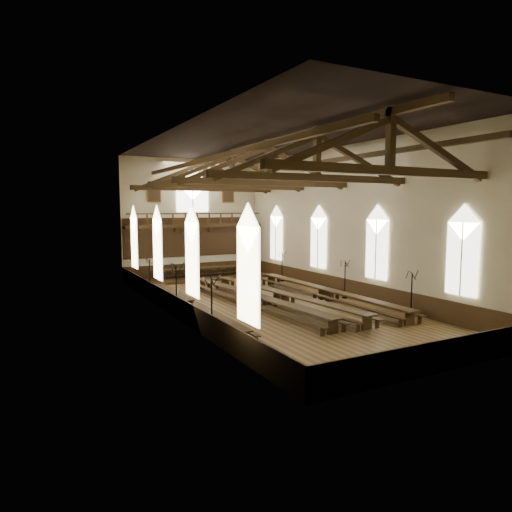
{
  "coord_description": "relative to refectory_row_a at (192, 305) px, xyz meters",
  "views": [
    {
      "loc": [
        -13.48,
        -23.89,
        5.89
      ],
      "look_at": [
        0.01,
        1.5,
        2.87
      ],
      "focal_mm": 32.0,
      "sensor_mm": 36.0,
      "label": 1
    }
  ],
  "objects": [
    {
      "name": "ground",
      "position": [
        4.87,
        0.1,
        -0.51
      ],
      "size": [
        26.0,
        26.0,
        0.0
      ],
      "primitive_type": "plane",
      "color": "brown",
      "rests_on": "ground"
    },
    {
      "name": "room_walls",
      "position": [
        4.87,
        0.1,
        5.95
      ],
      "size": [
        26.0,
        26.0,
        26.0
      ],
      "color": "beige",
      "rests_on": "ground"
    },
    {
      "name": "wainscot_band",
      "position": [
        4.87,
        0.1,
        0.09
      ],
      "size": [
        12.0,
        26.0,
        1.2
      ],
      "color": "#382511",
      "rests_on": "ground"
    },
    {
      "name": "side_windows",
      "position": [
        4.87,
        0.1,
        3.24
      ],
      "size": [
        11.85,
        19.8,
        4.5
      ],
      "color": "white",
      "rests_on": "room_walls"
    },
    {
      "name": "end_window",
      "position": [
        4.87,
        13.0,
        6.72
      ],
      "size": [
        2.8,
        0.12,
        3.8
      ],
      "color": "white",
      "rests_on": "room_walls"
    },
    {
      "name": "minstrels_gallery",
      "position": [
        4.87,
        12.76,
        3.4
      ],
      "size": [
        11.8,
        1.24,
        3.7
      ],
      "color": "#392612",
      "rests_on": "room_walls"
    },
    {
      "name": "portraits",
      "position": [
        4.87,
        13.0,
        6.59
      ],
      "size": [
        7.75,
        0.09,
        1.45
      ],
      "color": "brown",
      "rests_on": "room_walls"
    },
    {
      "name": "roof_trusses",
      "position": [
        4.87,
        0.1,
        7.71
      ],
      "size": [
        11.7,
        25.7,
        2.8
      ],
      "color": "#392612",
      "rests_on": "room_walls"
    },
    {
      "name": "refectory_row_a",
      "position": [
        0.0,
        0.0,
        0.0
      ],
      "size": [
        1.49,
        13.89,
        0.69
      ],
      "color": "#392612",
      "rests_on": "ground"
    },
    {
      "name": "refectory_row_b",
      "position": [
        3.82,
        0.07,
        0.08
      ],
      "size": [
        2.21,
        14.96,
        0.8
      ],
      "color": "#392612",
      "rests_on": "ground"
    },
    {
      "name": "refectory_row_c",
      "position": [
        5.68,
        -0.15,
        0.07
      ],
      "size": [
        2.25,
        14.93,
        0.8
      ],
      "color": "#392612",
      "rests_on": "ground"
    },
    {
      "name": "refectory_row_d",
      "position": [
        8.86,
        -0.48,
        0.07
      ],
      "size": [
        1.61,
        14.79,
        0.79
      ],
      "color": "#392612",
      "rests_on": "ground"
    },
    {
      "name": "dais",
      "position": [
        5.17,
        11.5,
        -0.41
      ],
      "size": [
        11.4,
        3.0,
        0.2
      ],
      "primitive_type": "cube",
      "color": "#382511",
      "rests_on": "ground"
    },
    {
      "name": "high_table",
      "position": [
        5.17,
        11.5,
        0.37
      ],
      "size": [
        8.58,
        1.35,
        0.8
      ],
      "color": "#392612",
      "rests_on": "dais"
    },
    {
      "name": "high_chairs",
      "position": [
        5.17,
        12.32,
        0.2
      ],
      "size": [
        6.73,
        0.43,
        0.93
      ],
      "color": "#392612",
      "rests_on": "dais"
    },
    {
      "name": "candelabrum_left_near",
      "position": [
        -0.68,
        -4.49,
        0.36
      ],
      "size": [
        0.84,
        0.85,
        2.84
      ],
      "color": "black",
      "rests_on": "ground"
    },
    {
      "name": "candelabrum_left_mid",
      "position": [
        -0.68,
        0.72,
        0.36
      ],
      "size": [
        0.76,
        0.88,
        2.86
      ],
      "color": "black",
      "rests_on": "ground"
    },
    {
      "name": "candelabrum_left_far",
      "position": [
        -0.68,
        6.35,
        0.3
      ],
      "size": [
        0.71,
        0.81,
        2.64
      ],
      "color": "black",
      "rests_on": "ground"
    },
    {
      "name": "candelabrum_right_near",
      "position": [
        10.42,
        -6.11,
        0.26
      ],
      "size": [
        0.71,
        0.77,
        2.52
      ],
      "color": "black",
      "rests_on": "ground"
    },
    {
      "name": "candelabrum_right_mid",
      "position": [
        10.42,
        -0.42,
        0.26
      ],
      "size": [
        0.73,
        0.76,
        2.52
      ],
      "color": "black",
      "rests_on": "ground"
    },
    {
      "name": "candelabrum_right_far",
      "position": [
        10.42,
        7.52,
        0.24
      ],
      "size": [
        0.69,
        0.74,
        2.44
      ],
      "color": "black",
      "rests_on": "ground"
    }
  ]
}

